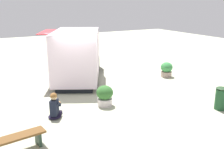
# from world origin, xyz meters

# --- Properties ---
(ground_plane) EXTENTS (40.00, 40.00, 0.00)m
(ground_plane) POSITION_xyz_m (0.00, 0.00, 0.00)
(ground_plane) COLOR #B0B498
(food_truck) EXTENTS (4.30, 5.45, 2.52)m
(food_truck) POSITION_xyz_m (-0.55, -1.73, 1.21)
(food_truck) COLOR white
(food_truck) RESTS_ON ground_plane
(person_customer) EXTENTS (0.67, 0.76, 0.90)m
(person_customer) POSITION_xyz_m (1.91, 2.29, 0.37)
(person_customer) COLOR black
(person_customer) RESTS_ON ground_plane
(planter_flowering_near) EXTENTS (0.62, 0.62, 0.77)m
(planter_flowering_near) POSITION_xyz_m (-4.76, 0.14, 0.40)
(planter_flowering_near) COLOR tan
(planter_flowering_near) RESTS_ON ground_plane
(planter_flowering_far) EXTENTS (0.64, 0.64, 0.79)m
(planter_flowering_far) POSITION_xyz_m (-0.09, 2.14, 0.41)
(planter_flowering_far) COLOR silver
(planter_flowering_far) RESTS_ON ground_plane
(plaza_bench) EXTENTS (1.78, 0.64, 0.46)m
(plaza_bench) POSITION_xyz_m (3.53, 3.93, 0.35)
(plaza_bench) COLOR brown
(plaza_bench) RESTS_ON ground_plane
(trash_bin) EXTENTS (0.43, 0.43, 0.85)m
(trash_bin) POSITION_xyz_m (-3.68, 4.51, 0.43)
(trash_bin) COLOR #1D4928
(trash_bin) RESTS_ON ground_plane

